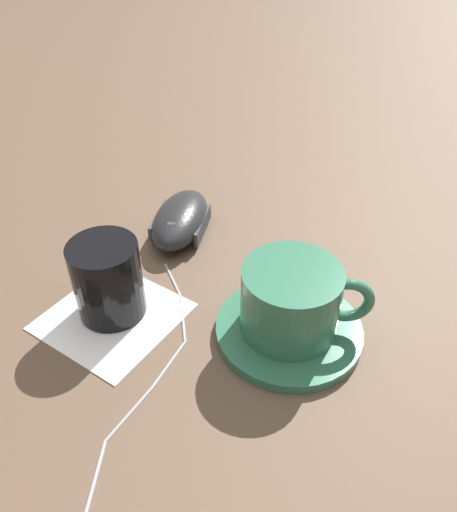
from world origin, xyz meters
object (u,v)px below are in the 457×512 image
(saucer, at_px, (289,330))
(coffee_cup, at_px, (293,300))
(computer_mouse, at_px, (180,219))
(drinking_glass, at_px, (108,279))

(saucer, height_order, coffee_cup, coffee_cup)
(computer_mouse, bearing_deg, drinking_glass, -72.34)
(saucer, distance_m, coffee_cup, 0.04)
(coffee_cup, bearing_deg, drinking_glass, -148.57)
(saucer, xyz_separation_m, coffee_cup, (-0.00, 0.00, 0.04))
(coffee_cup, xyz_separation_m, computer_mouse, (-0.20, 0.05, -0.02))
(saucer, distance_m, computer_mouse, 0.20)
(coffee_cup, height_order, drinking_glass, drinking_glass)
(saucer, relative_size, computer_mouse, 1.05)
(coffee_cup, distance_m, computer_mouse, 0.20)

